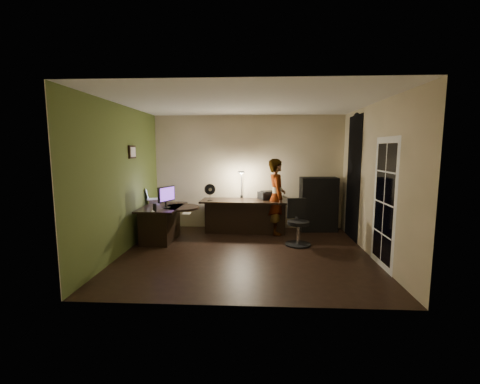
{
  "coord_description": "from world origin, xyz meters",
  "views": [
    {
      "loc": [
        0.2,
        -5.7,
        1.9
      ],
      "look_at": [
        -0.15,
        1.05,
        1.0
      ],
      "focal_mm": 24.0,
      "sensor_mm": 36.0,
      "label": 1
    }
  ],
  "objects_px": {
    "cabinet": "(318,204)",
    "desk_left": "(163,223)",
    "desk_right": "(245,216)",
    "person": "(276,197)",
    "monitor": "(166,200)",
    "office_chair": "(298,223)"
  },
  "relations": [
    {
      "from": "desk_left",
      "to": "office_chair",
      "type": "relative_size",
      "value": 1.36
    },
    {
      "from": "desk_left",
      "to": "person",
      "type": "xyz_separation_m",
      "value": [
        2.41,
        0.65,
        0.49
      ]
    },
    {
      "from": "desk_left",
      "to": "desk_right",
      "type": "xyz_separation_m",
      "value": [
        1.71,
        0.73,
        0.02
      ]
    },
    {
      "from": "desk_left",
      "to": "monitor",
      "type": "relative_size",
      "value": 2.56
    },
    {
      "from": "cabinet",
      "to": "desk_left",
      "type": "bearing_deg",
      "value": -166.71
    },
    {
      "from": "monitor",
      "to": "person",
      "type": "height_order",
      "value": "person"
    },
    {
      "from": "desk_right",
      "to": "desk_left",
      "type": "bearing_deg",
      "value": -154.98
    },
    {
      "from": "desk_right",
      "to": "monitor",
      "type": "bearing_deg",
      "value": -150.72
    },
    {
      "from": "desk_right",
      "to": "person",
      "type": "bearing_deg",
      "value": -4.14
    },
    {
      "from": "person",
      "to": "cabinet",
      "type": "bearing_deg",
      "value": -77.0
    },
    {
      "from": "desk_right",
      "to": "cabinet",
      "type": "distance_m",
      "value": 1.74
    },
    {
      "from": "desk_left",
      "to": "desk_right",
      "type": "distance_m",
      "value": 1.86
    },
    {
      "from": "desk_left",
      "to": "desk_right",
      "type": "relative_size",
      "value": 0.62
    },
    {
      "from": "cabinet",
      "to": "monitor",
      "type": "bearing_deg",
      "value": -164.63
    },
    {
      "from": "desk_left",
      "to": "person",
      "type": "distance_m",
      "value": 2.54
    },
    {
      "from": "cabinet",
      "to": "monitor",
      "type": "distance_m",
      "value": 3.49
    },
    {
      "from": "cabinet",
      "to": "person",
      "type": "height_order",
      "value": "person"
    },
    {
      "from": "desk_left",
      "to": "cabinet",
      "type": "xyz_separation_m",
      "value": [
        3.4,
        1.0,
        0.27
      ]
    },
    {
      "from": "monitor",
      "to": "person",
      "type": "relative_size",
      "value": 0.29
    },
    {
      "from": "desk_left",
      "to": "office_chair",
      "type": "xyz_separation_m",
      "value": [
        2.79,
        -0.2,
        0.1
      ]
    },
    {
      "from": "desk_right",
      "to": "monitor",
      "type": "xyz_separation_m",
      "value": [
        -1.6,
        -0.83,
        0.49
      ]
    },
    {
      "from": "desk_right",
      "to": "monitor",
      "type": "distance_m",
      "value": 1.87
    }
  ]
}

